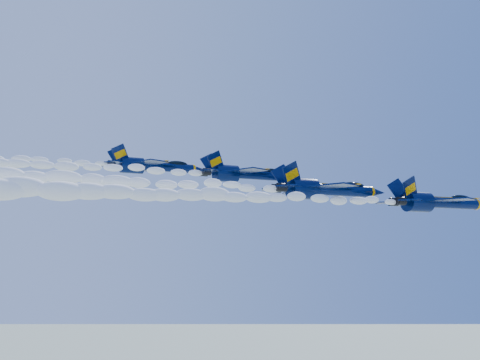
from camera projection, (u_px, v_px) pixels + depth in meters
name	position (u px, v px, depth m)	size (l,w,h in m)	color
jet_lead	(437.00, 202.00, 77.77)	(18.64, 15.29, 6.93)	#030F38
smoke_trail_jet_lead	(173.00, 194.00, 60.54)	(64.46, 2.52, 2.27)	white
jet_second	(325.00, 189.00, 75.63)	(18.93, 15.53, 7.03)	#030F38
smoke_trail_jet_second	(18.00, 177.00, 58.35)	(64.46, 2.56, 2.31)	white
jet_third	(246.00, 174.00, 79.48)	(16.30, 13.37, 6.06)	#030F38
jet_fourth	(152.00, 166.00, 84.39)	(16.35, 13.41, 6.08)	#030F38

